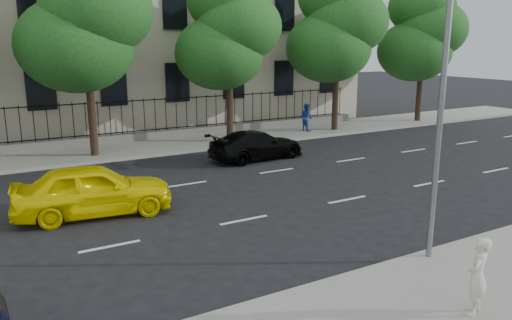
{
  "coord_description": "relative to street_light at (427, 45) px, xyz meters",
  "views": [
    {
      "loc": [
        -6.76,
        -9.96,
        5.21
      ],
      "look_at": [
        0.71,
        3.0,
        1.67
      ],
      "focal_mm": 35.0,
      "sensor_mm": 36.0,
      "label": 1
    }
  ],
  "objects": [
    {
      "name": "near_sidewalk",
      "position": [
        -2.5,
        -2.23,
        -5.07
      ],
      "size": [
        60.0,
        4.0,
        0.15
      ],
      "primitive_type": "cube",
      "color": "gray",
      "rests_on": "ground"
    },
    {
      "name": "ground",
      "position": [
        -2.5,
        1.77,
        -5.15
      ],
      "size": [
        120.0,
        120.0,
        0.0
      ],
      "primitive_type": "plane",
      "color": "black",
      "rests_on": "ground"
    },
    {
      "name": "tree_d",
      "position": [
        2.54,
        15.13,
        0.69
      ],
      "size": [
        5.34,
        4.94,
        8.84
      ],
      "color": "#382619",
      "rests_on": "far_sidewalk"
    },
    {
      "name": "tree_e",
      "position": [
        9.54,
        15.13,
        1.05
      ],
      "size": [
        5.71,
        5.31,
        9.46
      ],
      "color": "#382619",
      "rests_on": "far_sidewalk"
    },
    {
      "name": "black_sedan",
      "position": [
        1.88,
        11.07,
        -4.49
      ],
      "size": [
        4.66,
        2.16,
        1.32
      ],
      "primitive_type": "imported",
      "rotation": [
        0.0,
        0.0,
        1.64
      ],
      "color": "black",
      "rests_on": "ground"
    },
    {
      "name": "street_light",
      "position": [
        0.0,
        0.0,
        0.0
      ],
      "size": [
        0.25,
        3.32,
        8.05
      ],
      "color": "slate",
      "rests_on": "near_sidewalk"
    },
    {
      "name": "iron_fence",
      "position": [
        -2.5,
        17.47,
        -4.5
      ],
      "size": [
        30.0,
        0.5,
        2.2
      ],
      "color": "slate",
      "rests_on": "far_sidewalk"
    },
    {
      "name": "far_sidewalk",
      "position": [
        -2.5,
        15.77,
        -5.07
      ],
      "size": [
        60.0,
        4.0,
        0.15
      ],
      "primitive_type": "cube",
      "color": "gray",
      "rests_on": "ground"
    },
    {
      "name": "woman_near",
      "position": [
        -1.34,
        -2.81,
        -4.23
      ],
      "size": [
        0.66,
        0.56,
        1.55
      ],
      "primitive_type": "imported",
      "rotation": [
        0.0,
        0.0,
        3.54
      ],
      "color": "silver",
      "rests_on": "near_sidewalk"
    },
    {
      "name": "lane_markings",
      "position": [
        -2.5,
        6.52,
        -5.14
      ],
      "size": [
        49.6,
        4.62,
        0.01
      ],
      "primitive_type": null,
      "color": "silver",
      "rests_on": "ground"
    },
    {
      "name": "tree_f",
      "position": [
        16.54,
        15.13,
        0.73
      ],
      "size": [
        5.52,
        5.12,
        9.01
      ],
      "color": "#382619",
      "rests_on": "far_sidewalk"
    },
    {
      "name": "yellow_taxi",
      "position": [
        -6.26,
        7.01,
        -4.34
      ],
      "size": [
        4.93,
        2.52,
        1.61
      ],
      "primitive_type": "imported",
      "rotation": [
        0.0,
        0.0,
        1.43
      ],
      "color": "#FFE900",
      "rests_on": "ground"
    },
    {
      "name": "pedestrian_far",
      "position": [
        7.73,
        15.38,
        -4.19
      ],
      "size": [
        0.66,
        0.82,
        1.61
      ],
      "primitive_type": "imported",
      "rotation": [
        0.0,
        0.0,
        1.64
      ],
      "color": "navy",
      "rests_on": "far_sidewalk"
    },
    {
      "name": "tree_c",
      "position": [
        -4.46,
        15.13,
        1.26
      ],
      "size": [
        5.89,
        5.5,
        9.8
      ],
      "color": "#382619",
      "rests_on": "far_sidewalk"
    }
  ]
}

